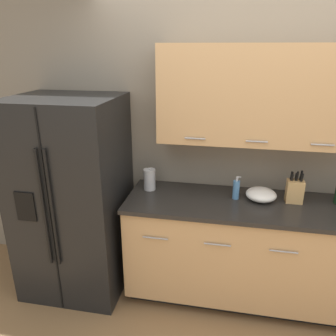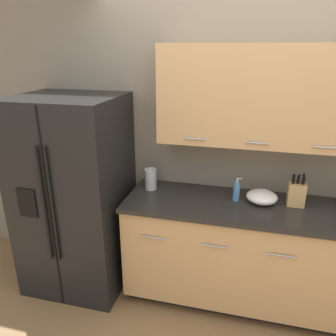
% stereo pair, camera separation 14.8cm
% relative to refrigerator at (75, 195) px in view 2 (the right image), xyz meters
% --- Properties ---
extents(wall_back, '(10.00, 0.39, 2.60)m').
position_rel_refrigerator_xyz_m(wall_back, '(1.43, 0.38, 0.53)').
color(wall_back, gray).
rests_on(wall_back, ground_plane).
extents(counter_unit, '(2.01, 0.64, 0.92)m').
position_rel_refrigerator_xyz_m(counter_unit, '(1.50, 0.07, -0.40)').
color(counter_unit, black).
rests_on(counter_unit, ground_plane).
extents(refrigerator, '(0.86, 0.79, 1.73)m').
position_rel_refrigerator_xyz_m(refrigerator, '(0.00, 0.00, 0.00)').
color(refrigerator, black).
rests_on(refrigerator, ground_plane).
extents(knife_block, '(0.13, 0.09, 0.27)m').
position_rel_refrigerator_xyz_m(knife_block, '(1.84, 0.15, 0.16)').
color(knife_block, tan).
rests_on(knife_block, counter_unit).
extents(soap_dispenser, '(0.06, 0.05, 0.20)m').
position_rel_refrigerator_xyz_m(soap_dispenser, '(1.38, 0.13, 0.14)').
color(soap_dispenser, '#4C7FB2').
rests_on(soap_dispenser, counter_unit).
extents(steel_canister, '(0.11, 0.11, 0.20)m').
position_rel_refrigerator_xyz_m(steel_canister, '(0.64, 0.18, 0.15)').
color(steel_canister, '#B7B7BA').
rests_on(steel_canister, counter_unit).
extents(mixing_bowl, '(0.24, 0.24, 0.10)m').
position_rel_refrigerator_xyz_m(mixing_bowl, '(1.58, 0.14, 0.11)').
color(mixing_bowl, white).
rests_on(mixing_bowl, counter_unit).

